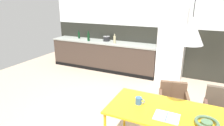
{
  "coord_description": "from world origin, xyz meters",
  "views": [
    {
      "loc": [
        1.21,
        -2.72,
        2.11
      ],
      "look_at": [
        -0.4,
        0.71,
        0.86
      ],
      "focal_mm": 30.9,
      "sensor_mm": 36.0,
      "label": 1
    }
  ],
  "objects": [
    {
      "name": "armchair_far_side",
      "position": [
        0.9,
        0.45,
        0.48
      ],
      "size": [
        0.56,
        0.56,
        0.73
      ],
      "rotation": [
        0.0,
        0.0,
        3.35
      ],
      "color": "brown",
      "rests_on": "ground"
    },
    {
      "name": "refrigerator_column",
      "position": [
        0.52,
        2.45,
        0.96
      ],
      "size": [
        0.66,
        0.6,
        1.93
      ],
      "primitive_type": "cube",
      "color": "silver",
      "rests_on": "ground"
    },
    {
      "name": "cooking_pot",
      "position": [
        -1.44,
        2.53,
        0.96
      ],
      "size": [
        0.2,
        0.2,
        0.18
      ],
      "color": "black",
      "rests_on": "kitchen_counter"
    },
    {
      "name": "pendant_lamp_over_table_near",
      "position": [
        1.1,
        -0.45,
        1.78
      ],
      "size": [
        0.28,
        0.28,
        1.05
      ],
      "color": "black"
    },
    {
      "name": "back_wall_panel_upper",
      "position": [
        0.0,
        2.81,
        2.05
      ],
      "size": [
        6.74,
        0.12,
        1.37
      ],
      "primitive_type": "cube",
      "color": "silver",
      "rests_on": "back_wall_splashback_dark"
    },
    {
      "name": "bottle_spice_small",
      "position": [
        -1.95,
        2.31,
        1.01
      ],
      "size": [
        0.08,
        0.08,
        0.31
      ],
      "color": "#0F3319",
      "rests_on": "kitchen_counter"
    },
    {
      "name": "kitchen_counter",
      "position": [
        -1.52,
        2.45,
        0.44
      ],
      "size": [
        3.42,
        0.63,
        0.89
      ],
      "color": "#3D3028",
      "rests_on": "ground"
    },
    {
      "name": "ground_plane",
      "position": [
        0.0,
        0.0,
        0.0
      ],
      "size": [
        8.76,
        8.76,
        0.0
      ],
      "primitive_type": "plane",
      "color": "tan"
    },
    {
      "name": "mug_tall_blue",
      "position": [
        0.54,
        -0.43,
        0.78
      ],
      "size": [
        0.14,
        0.09,
        0.1
      ],
      "color": "#335B93",
      "rests_on": "dining_table"
    },
    {
      "name": "bottle_oil_tall",
      "position": [
        -1.08,
        2.33,
        1.0
      ],
      "size": [
        0.07,
        0.07,
        0.28
      ],
      "color": "tan",
      "rests_on": "kitchen_counter"
    },
    {
      "name": "bottle_vinegar_dark",
      "position": [
        -2.47,
        2.54,
        1.0
      ],
      "size": [
        0.06,
        0.06,
        0.26
      ],
      "color": "#0F3319",
      "rests_on": "kitchen_counter"
    },
    {
      "name": "open_book",
      "position": [
        0.95,
        -0.58,
        0.74
      ],
      "size": [
        0.3,
        0.24,
        0.02
      ],
      "color": "white",
      "rests_on": "dining_table"
    },
    {
      "name": "fruit_bowl",
      "position": [
        1.4,
        -0.56,
        0.77
      ],
      "size": [
        0.27,
        0.27,
        0.06
      ],
      "color": "#4C704C",
      "rests_on": "dining_table"
    },
    {
      "name": "dining_table",
      "position": [
        1.1,
        -0.43,
        0.69
      ],
      "size": [
        1.88,
        0.8,
        0.73
      ],
      "color": "gold",
      "rests_on": "ground"
    },
    {
      "name": "armchair_head_of_table",
      "position": [
        1.63,
        0.38,
        0.51
      ],
      "size": [
        0.5,
        0.48,
        0.8
      ],
      "rotation": [
        0.0,
        0.0,
        3.17
      ],
      "color": "brown",
      "rests_on": "ground"
    },
    {
      "name": "back_wall_splashback_dark",
      "position": [
        0.0,
        2.81,
        0.68
      ],
      "size": [
        6.74,
        0.12,
        1.37
      ],
      "primitive_type": "cube",
      "color": "black",
      "rests_on": "ground"
    }
  ]
}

